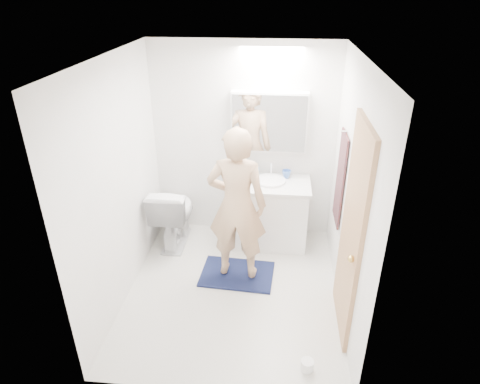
# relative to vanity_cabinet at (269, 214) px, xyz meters

# --- Properties ---
(floor) EXTENTS (2.50, 2.50, 0.00)m
(floor) POSITION_rel_vanity_cabinet_xyz_m (-0.34, -0.96, -0.39)
(floor) COLOR silver
(floor) RESTS_ON ground
(ceiling) EXTENTS (2.50, 2.50, 0.00)m
(ceiling) POSITION_rel_vanity_cabinet_xyz_m (-0.34, -0.96, 2.01)
(ceiling) COLOR white
(ceiling) RESTS_ON floor
(wall_back) EXTENTS (2.50, 0.00, 2.50)m
(wall_back) POSITION_rel_vanity_cabinet_xyz_m (-0.34, 0.29, 0.81)
(wall_back) COLOR white
(wall_back) RESTS_ON floor
(wall_front) EXTENTS (2.50, 0.00, 2.50)m
(wall_front) POSITION_rel_vanity_cabinet_xyz_m (-0.34, -2.21, 0.81)
(wall_front) COLOR white
(wall_front) RESTS_ON floor
(wall_left) EXTENTS (0.00, 2.50, 2.50)m
(wall_left) POSITION_rel_vanity_cabinet_xyz_m (-1.44, -0.96, 0.81)
(wall_left) COLOR white
(wall_left) RESTS_ON floor
(wall_right) EXTENTS (0.00, 2.50, 2.50)m
(wall_right) POSITION_rel_vanity_cabinet_xyz_m (0.76, -0.96, 0.81)
(wall_right) COLOR white
(wall_right) RESTS_ON floor
(vanity_cabinet) EXTENTS (0.90, 0.55, 0.78)m
(vanity_cabinet) POSITION_rel_vanity_cabinet_xyz_m (0.00, 0.00, 0.00)
(vanity_cabinet) COLOR white
(vanity_cabinet) RESTS_ON floor
(countertop) EXTENTS (0.95, 0.58, 0.04)m
(countertop) POSITION_rel_vanity_cabinet_xyz_m (0.00, -0.00, 0.41)
(countertop) COLOR silver
(countertop) RESTS_ON vanity_cabinet
(sink_basin) EXTENTS (0.36, 0.36, 0.03)m
(sink_basin) POSITION_rel_vanity_cabinet_xyz_m (0.00, 0.03, 0.45)
(sink_basin) COLOR white
(sink_basin) RESTS_ON countertop
(faucet) EXTENTS (0.02, 0.02, 0.16)m
(faucet) POSITION_rel_vanity_cabinet_xyz_m (0.00, 0.22, 0.51)
(faucet) COLOR white
(faucet) RESTS_ON countertop
(medicine_cabinet) EXTENTS (0.88, 0.14, 0.70)m
(medicine_cabinet) POSITION_rel_vanity_cabinet_xyz_m (-0.04, 0.21, 1.11)
(medicine_cabinet) COLOR white
(medicine_cabinet) RESTS_ON wall_back
(mirror_panel) EXTENTS (0.84, 0.01, 0.66)m
(mirror_panel) POSITION_rel_vanity_cabinet_xyz_m (-0.04, 0.13, 1.11)
(mirror_panel) COLOR silver
(mirror_panel) RESTS_ON medicine_cabinet
(toilet) EXTENTS (0.46, 0.79, 0.81)m
(toilet) POSITION_rel_vanity_cabinet_xyz_m (-1.17, -0.11, 0.01)
(toilet) COLOR white
(toilet) RESTS_ON floor
(bath_rug) EXTENTS (0.83, 0.60, 0.02)m
(bath_rug) POSITION_rel_vanity_cabinet_xyz_m (-0.32, -0.72, -0.38)
(bath_rug) COLOR #131B3B
(bath_rug) RESTS_ON floor
(person) EXTENTS (0.64, 0.44, 1.69)m
(person) POSITION_rel_vanity_cabinet_xyz_m (-0.32, -0.72, 0.50)
(person) COLOR tan
(person) RESTS_ON bath_rug
(door) EXTENTS (0.04, 0.80, 2.00)m
(door) POSITION_rel_vanity_cabinet_xyz_m (0.74, -1.31, 0.61)
(door) COLOR #A27751
(door) RESTS_ON wall_right
(door_knob) EXTENTS (0.06, 0.06, 0.06)m
(door_knob) POSITION_rel_vanity_cabinet_xyz_m (0.70, -1.61, 0.56)
(door_knob) COLOR gold
(door_knob) RESTS_ON door
(towel) EXTENTS (0.02, 0.42, 1.00)m
(towel) POSITION_rel_vanity_cabinet_xyz_m (0.74, -0.41, 0.71)
(towel) COLOR #13243D
(towel) RESTS_ON wall_right
(towel_hook) EXTENTS (0.07, 0.02, 0.02)m
(towel_hook) POSITION_rel_vanity_cabinet_xyz_m (0.72, -0.41, 1.23)
(towel_hook) COLOR silver
(towel_hook) RESTS_ON wall_right
(soap_bottle_a) EXTENTS (0.11, 0.11, 0.24)m
(soap_bottle_a) POSITION_rel_vanity_cabinet_xyz_m (-0.30, 0.15, 0.55)
(soap_bottle_a) COLOR #ECE999
(soap_bottle_a) RESTS_ON countertop
(soap_bottle_b) EXTENTS (0.10, 0.10, 0.16)m
(soap_bottle_b) POSITION_rel_vanity_cabinet_xyz_m (-0.19, 0.18, 0.51)
(soap_bottle_b) COLOR #599AC0
(soap_bottle_b) RESTS_ON countertop
(toothbrush_cup) EXTENTS (0.11, 0.11, 0.10)m
(toothbrush_cup) POSITION_rel_vanity_cabinet_xyz_m (0.19, 0.16, 0.48)
(toothbrush_cup) COLOR #4371CA
(toothbrush_cup) RESTS_ON countertop
(toilet_paper_roll) EXTENTS (0.11, 0.11, 0.10)m
(toilet_paper_roll) POSITION_rel_vanity_cabinet_xyz_m (0.40, -1.93, -0.34)
(toilet_paper_roll) COLOR white
(toilet_paper_roll) RESTS_ON floor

